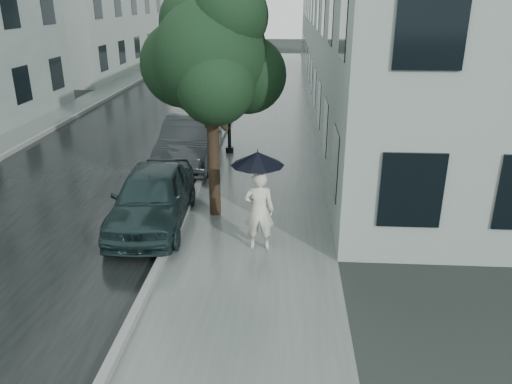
# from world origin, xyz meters

# --- Properties ---
(ground) EXTENTS (120.00, 120.00, 0.00)m
(ground) POSITION_xyz_m (0.00, 0.00, 0.00)
(ground) COLOR black
(ground) RESTS_ON ground
(sidewalk) EXTENTS (3.50, 60.00, 0.01)m
(sidewalk) POSITION_xyz_m (0.25, 12.00, 0.00)
(sidewalk) COLOR slate
(sidewalk) RESTS_ON ground
(kerb_near) EXTENTS (0.15, 60.00, 0.15)m
(kerb_near) POSITION_xyz_m (-1.57, 12.00, 0.07)
(kerb_near) COLOR slate
(kerb_near) RESTS_ON ground
(asphalt_road) EXTENTS (6.85, 60.00, 0.00)m
(asphalt_road) POSITION_xyz_m (-5.08, 12.00, 0.00)
(asphalt_road) COLOR black
(asphalt_road) RESTS_ON ground
(kerb_far) EXTENTS (0.15, 60.00, 0.15)m
(kerb_far) POSITION_xyz_m (-8.57, 12.00, 0.07)
(kerb_far) COLOR slate
(kerb_far) RESTS_ON ground
(sidewalk_far) EXTENTS (1.70, 60.00, 0.01)m
(sidewalk_far) POSITION_xyz_m (-9.50, 12.00, 0.00)
(sidewalk_far) COLOR #4C5451
(sidewalk_far) RESTS_ON ground
(building_near) EXTENTS (7.02, 36.00, 9.00)m
(building_near) POSITION_xyz_m (5.47, 19.50, 4.50)
(building_near) COLOR gray
(building_near) RESTS_ON ground
(building_far_b) EXTENTS (7.02, 18.00, 8.00)m
(building_far_b) POSITION_xyz_m (-13.77, 30.00, 4.00)
(building_far_b) COLOR gray
(building_far_b) RESTS_ON ground
(pedestrian) EXTENTS (0.64, 0.43, 1.74)m
(pedestrian) POSITION_xyz_m (0.36, 2.00, 0.88)
(pedestrian) COLOR beige
(pedestrian) RESTS_ON sidewalk
(umbrella) EXTENTS (1.43, 1.43, 1.27)m
(umbrella) POSITION_xyz_m (0.33, 1.98, 2.02)
(umbrella) COLOR black
(umbrella) RESTS_ON ground
(street_tree) EXTENTS (3.39, 3.08, 5.47)m
(street_tree) POSITION_xyz_m (-0.83, 3.85, 3.81)
(street_tree) COLOR #332619
(street_tree) RESTS_ON ground
(lamp_post) EXTENTS (0.84, 0.39, 5.46)m
(lamp_post) POSITION_xyz_m (-1.22, 9.02, 3.11)
(lamp_post) COLOR black
(lamp_post) RESTS_ON ground
(car_near) EXTENTS (1.83, 4.14, 1.39)m
(car_near) POSITION_xyz_m (-2.20, 3.08, 0.70)
(car_near) COLOR #19292A
(car_near) RESTS_ON ground
(car_far) EXTENTS (1.65, 4.53, 1.48)m
(car_far) POSITION_xyz_m (-2.20, 7.80, 0.75)
(car_far) COLOR #262A2C
(car_far) RESTS_ON ground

